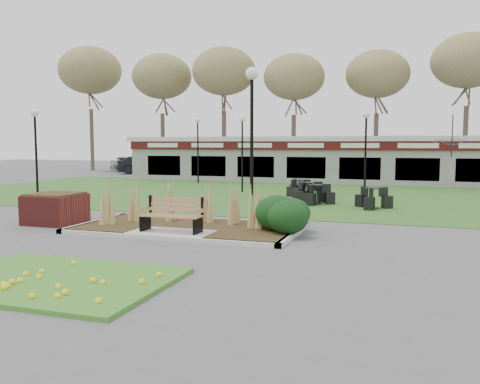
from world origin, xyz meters
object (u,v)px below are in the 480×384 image
(bistro_set_a, at_px, (298,190))
(bistro_set_d, at_px, (372,201))
(park_bench, at_px, (173,214))
(food_pavilion, at_px, (310,159))
(lamp_post_near_right, at_px, (252,110))
(bistro_set_b, at_px, (307,196))
(brick_planter, at_px, (55,208))
(bistro_set_c, at_px, (316,197))
(car_blue, at_px, (145,164))
(lamp_post_far_left, at_px, (198,136))
(car_silver, at_px, (134,163))
(lamp_post_far_right, at_px, (366,135))
(lamp_post_mid_left, at_px, (242,137))
(car_black, at_px, (147,164))
(lamp_post_near_left, at_px, (35,136))
(patio_umbrella, at_px, (451,156))

(bistro_set_a, bearing_deg, bistro_set_d, -45.29)
(park_bench, height_order, food_pavilion, food_pavilion)
(lamp_post_near_right, bearing_deg, bistro_set_b, 82.83)
(bistro_set_a, bearing_deg, food_pavilion, 97.05)
(park_bench, relative_size, brick_planter, 1.13)
(bistro_set_c, distance_m, car_blue, 25.99)
(park_bench, xyz_separation_m, bistro_set_c, (2.41, 8.22, -0.30))
(lamp_post_far_left, bearing_deg, car_blue, 133.05)
(park_bench, distance_m, food_pavilion, 19.73)
(bistro_set_c, relative_size, car_silver, 0.35)
(food_pavilion, height_order, lamp_post_far_right, lamp_post_far_right)
(lamp_post_mid_left, xyz_separation_m, car_blue, (-13.77, 14.64, -2.16))
(food_pavilion, xyz_separation_m, lamp_post_mid_left, (-2.04, -7.60, 1.34))
(lamp_post_far_left, xyz_separation_m, car_silver, (-10.35, 10.00, -2.23))
(bistro_set_b, xyz_separation_m, bistro_set_d, (2.74, -1.17, -0.02))
(car_black, bearing_deg, park_bench, -172.67)
(lamp_post_far_left, height_order, bistro_set_b, lamp_post_far_left)
(lamp_post_mid_left, height_order, car_blue, lamp_post_mid_left)
(lamp_post_mid_left, xyz_separation_m, bistro_set_a, (3.09, -0.84, -2.55))
(brick_planter, bearing_deg, bistro_set_c, 47.63)
(lamp_post_far_left, relative_size, bistro_set_a, 2.87)
(bistro_set_c, relative_size, car_blue, 0.32)
(lamp_post_far_right, xyz_separation_m, car_silver, (-20.95, 15.98, -2.13))
(lamp_post_mid_left, xyz_separation_m, car_silver, (-14.78, 14.64, -2.11))
(food_pavilion, height_order, lamp_post_near_right, lamp_post_near_right)
(bistro_set_a, height_order, car_blue, car_blue)
(lamp_post_near_left, distance_m, bistro_set_a, 11.74)
(park_bench, distance_m, bistro_set_a, 11.32)
(park_bench, height_order, lamp_post_far_right, lamp_post_far_right)
(brick_planter, height_order, car_black, car_black)
(bistro_set_c, relative_size, patio_umbrella, 0.51)
(lamp_post_mid_left, distance_m, patio_umbrella, 10.77)
(lamp_post_far_right, relative_size, bistro_set_c, 2.65)
(park_bench, height_order, brick_planter, park_bench)
(bistro_set_c, bearing_deg, bistro_set_d, -15.87)
(lamp_post_far_right, bearing_deg, car_silver, 142.67)
(bistro_set_d, height_order, patio_umbrella, patio_umbrella)
(lamp_post_far_right, distance_m, bistro_set_a, 4.05)
(bistro_set_b, height_order, car_silver, car_silver)
(bistro_set_b, xyz_separation_m, car_blue, (-17.78, 18.01, 0.36))
(bistro_set_a, distance_m, car_silver, 23.65)
(park_bench, xyz_separation_m, bistro_set_d, (4.70, 7.57, -0.31))
(patio_umbrella, bearing_deg, park_bench, -116.77)
(lamp_post_near_left, relative_size, car_silver, 0.91)
(lamp_post_far_left, height_order, car_black, lamp_post_far_left)
(patio_umbrella, bearing_deg, bistro_set_a, -146.55)
(lamp_post_far_left, height_order, car_blue, lamp_post_far_left)
(bistro_set_b, bearing_deg, lamp_post_far_left, 136.48)
(lamp_post_far_right, xyz_separation_m, lamp_post_far_left, (-10.60, 5.98, 0.11))
(lamp_post_near_right, relative_size, bistro_set_a, 3.46)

